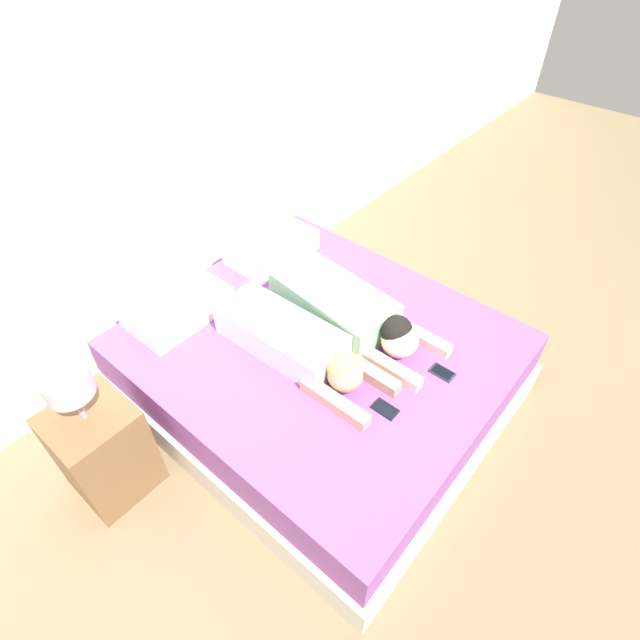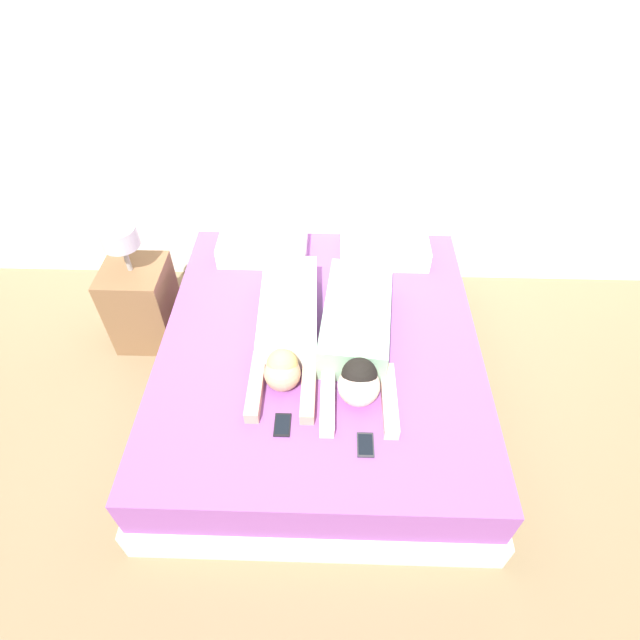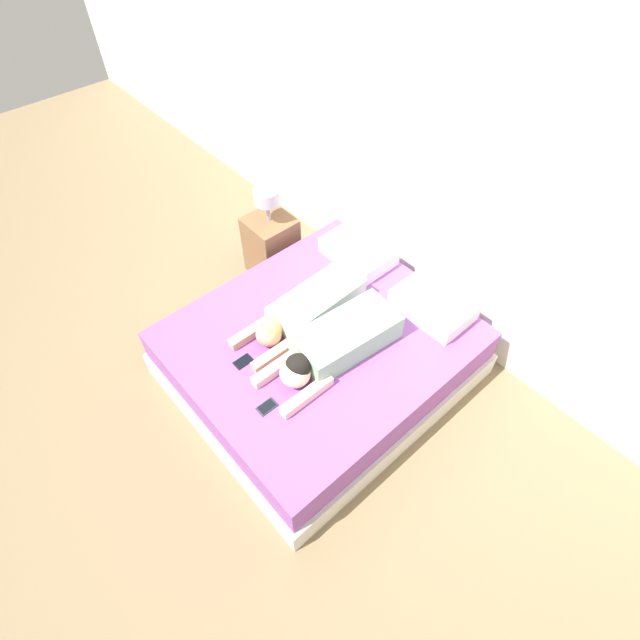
{
  "view_description": "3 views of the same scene",
  "coord_description": "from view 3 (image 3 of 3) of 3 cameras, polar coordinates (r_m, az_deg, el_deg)",
  "views": [
    {
      "loc": [
        -1.5,
        -1.28,
        2.55
      ],
      "look_at": [
        0.0,
        0.0,
        0.65
      ],
      "focal_mm": 28.0,
      "sensor_mm": 36.0,
      "label": 1
    },
    {
      "loc": [
        0.05,
        -1.87,
        2.56
      ],
      "look_at": [
        0.0,
        0.0,
        0.65
      ],
      "focal_mm": 28.0,
      "sensor_mm": 36.0,
      "label": 2
    },
    {
      "loc": [
        1.69,
        -1.5,
        3.32
      ],
      "look_at": [
        0.0,
        0.0,
        0.65
      ],
      "focal_mm": 28.0,
      "sensor_mm": 36.0,
      "label": 3
    }
  ],
  "objects": [
    {
      "name": "ground_plane",
      "position": [
        4.02,
        0.0,
        -5.98
      ],
      "size": [
        12.0,
        12.0,
        0.0
      ],
      "primitive_type": "plane",
      "color": "#7F6B4C"
    },
    {
      "name": "pillow_head_right",
      "position": [
        3.8,
        12.78,
        1.69
      ],
      "size": [
        0.57,
        0.38,
        0.14
      ],
      "color": "white",
      "rests_on": "bed"
    },
    {
      "name": "cell_phone_left",
      "position": [
        3.5,
        -8.78,
        -4.71
      ],
      "size": [
        0.08,
        0.13,
        0.01
      ],
      "color": "black",
      "rests_on": "bed"
    },
    {
      "name": "person_right",
      "position": [
        3.42,
        1.62,
        -2.84
      ],
      "size": [
        0.43,
        1.09,
        0.24
      ],
      "color": "#8CBF99",
      "rests_on": "bed"
    },
    {
      "name": "nightstand",
      "position": [
        4.58,
        -5.6,
        8.73
      ],
      "size": [
        0.39,
        0.39,
        0.9
      ],
      "color": "brown",
      "rests_on": "ground_plane"
    },
    {
      "name": "pillow_head_left",
      "position": [
        4.14,
        4.39,
        7.83
      ],
      "size": [
        0.57,
        0.38,
        0.14
      ],
      "color": "white",
      "rests_on": "bed"
    },
    {
      "name": "wall_back",
      "position": [
        3.75,
        14.02,
        15.69
      ],
      "size": [
        12.0,
        0.06,
        2.6
      ],
      "color": "white",
      "rests_on": "ground_plane"
    },
    {
      "name": "person_left",
      "position": [
        3.64,
        -1.71,
        1.13
      ],
      "size": [
        0.34,
        1.06,
        0.21
      ],
      "color": "silver",
      "rests_on": "bed"
    },
    {
      "name": "bed",
      "position": [
        3.82,
        0.0,
        -3.91
      ],
      "size": [
        1.82,
        2.04,
        0.5
      ],
      "color": "beige",
      "rests_on": "ground_plane"
    },
    {
      "name": "cell_phone_right",
      "position": [
        3.28,
        -6.09,
        -9.83
      ],
      "size": [
        0.08,
        0.13,
        0.01
      ],
      "color": "#2D2D33",
      "rests_on": "bed"
    }
  ]
}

